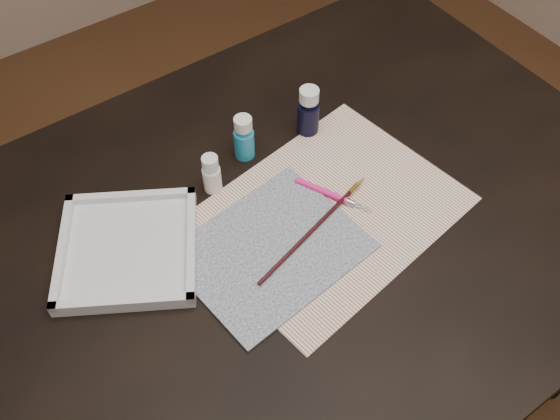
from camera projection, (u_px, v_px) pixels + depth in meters
ground at (280, 397)px, 1.64m from camera, size 3.50×3.50×0.02m
table at (280, 330)px, 1.33m from camera, size 1.30×0.90×0.75m
paper at (328, 212)px, 1.06m from camera, size 0.47×0.38×0.00m
canvas at (271, 250)px, 1.01m from camera, size 0.30×0.25×0.00m
paint_bottle_white at (211, 174)px, 1.06m from camera, size 0.03×0.03×0.08m
paint_bottle_cyan at (244, 137)px, 1.10m from camera, size 0.04×0.04×0.09m
paint_bottle_navy at (308, 111)px, 1.14m from camera, size 0.05×0.05×0.10m
paintbrush at (315, 227)px, 1.03m from camera, size 0.28×0.08×0.01m
craft_knife at (334, 196)px, 1.07m from camera, size 0.07×0.14×0.01m
palette_tray at (128, 248)px, 1.00m from camera, size 0.30×0.30×0.03m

